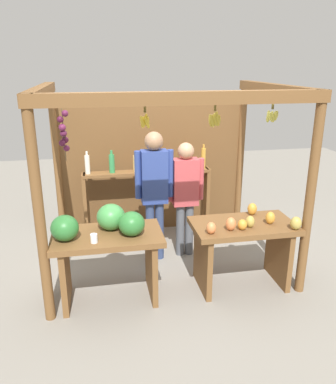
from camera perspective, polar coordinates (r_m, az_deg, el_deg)
ground_plane at (r=5.14m, az=-0.42°, el=-9.82°), size 12.00×12.00×0.00m
market_stall at (r=5.08m, az=-1.36°, el=5.64°), size 2.83×2.11×2.20m
fruit_counter_left at (r=4.10m, az=-9.12°, el=-7.18°), size 1.18×0.64×1.04m
fruit_counter_right at (r=4.43m, az=11.07°, el=-6.98°), size 1.14×0.66×0.91m
bottle_shelf_unit at (r=5.51m, az=-3.12°, el=1.01°), size 1.81×0.22×1.35m
vendor_man at (r=4.78m, az=-2.03°, el=1.04°), size 0.48×0.23×1.67m
vendor_woman at (r=4.93m, az=2.56°, el=0.26°), size 0.48×0.21×1.51m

